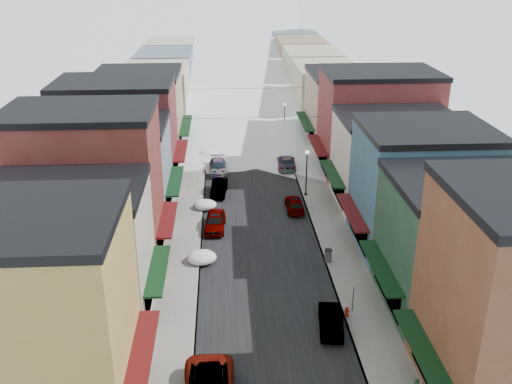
{
  "coord_description": "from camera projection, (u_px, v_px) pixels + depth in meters",
  "views": [
    {
      "loc": [
        -2.95,
        -21.45,
        23.0
      ],
      "look_at": [
        0.0,
        27.63,
        2.44
      ],
      "focal_mm": 40.0,
      "sensor_mm": 36.0,
      "label": 1
    }
  ],
  "objects": [
    {
      "name": "planter_far",
      "position": [
        417.0,
        384.0,
        32.29
      ],
      "size": [
        0.45,
        0.45,
        0.63
      ],
      "primitive_type": "imported",
      "rotation": [
        0.0,
        0.0,
        0.35
      ],
      "color": "#2D632D",
      "rests_on": "sidewalk_right"
    },
    {
      "name": "trash_can",
      "position": [
        328.0,
        255.0,
        45.69
      ],
      "size": [
        0.61,
        0.61,
        1.04
      ],
      "color": "#5C5F61",
      "rests_on": "sidewalk_right"
    },
    {
      "name": "snow_pile_mid",
      "position": [
        205.0,
        205.0,
        55.5
      ],
      "size": [
        2.23,
        2.57,
        0.94
      ],
      "color": "white",
      "rests_on": "ground"
    },
    {
      "name": "streetlamp_near",
      "position": [
        307.0,
        167.0,
        57.39
      ],
      "size": [
        0.4,
        0.4,
        4.8
      ],
      "color": "black",
      "rests_on": "sidewalk_right"
    },
    {
      "name": "curb_left",
      "position": [
        209.0,
        123.0,
        83.74
      ],
      "size": [
        0.1,
        160.0,
        0.15
      ],
      "primitive_type": "cube",
      "color": "slate",
      "rests_on": "ground"
    },
    {
      "name": "curb_right",
      "position": [
        277.0,
        122.0,
        84.3
      ],
      "size": [
        0.1,
        160.0,
        0.15
      ],
      "primitive_type": "cube",
      "color": "slate",
      "rests_on": "ground"
    },
    {
      "name": "bldg_r_tan",
      "position": [
        349.0,
        109.0,
        72.81
      ],
      "size": [
        11.3,
        11.2,
        9.5
      ],
      "color": "tan",
      "rests_on": "ground"
    },
    {
      "name": "bldg_l_brick_near",
      "position": [
        87.0,
        186.0,
        44.5
      ],
      "size": [
        12.3,
        8.2,
        12.5
      ],
      "color": "maroon",
      "rests_on": "ground"
    },
    {
      "name": "fire_hydrant",
      "position": [
        347.0,
        312.0,
        38.83
      ],
      "size": [
        0.42,
        0.31,
        0.71
      ],
      "color": "#BB1F09",
      "rests_on": "sidewalk_right"
    },
    {
      "name": "car_green_sedan",
      "position": [
        331.0,
        320.0,
        37.62
      ],
      "size": [
        1.98,
        4.37,
        1.39
      ],
      "primitive_type": "imported",
      "rotation": [
        0.0,
        0.0,
        3.02
      ],
      "color": "black",
      "rests_on": "ground"
    },
    {
      "name": "bldg_l_yellow",
      "position": [
        30.0,
        314.0,
        29.53
      ],
      "size": [
        11.3,
        8.7,
        11.5
      ],
      "color": "#B98F44",
      "rests_on": "ground"
    },
    {
      "name": "bldg_l_grayblue",
      "position": [
        114.0,
        169.0,
        53.03
      ],
      "size": [
        11.3,
        9.2,
        9.0
      ],
      "color": "gray",
      "rests_on": "ground"
    },
    {
      "name": "snow_pile_near",
      "position": [
        202.0,
        257.0,
        45.83
      ],
      "size": [
        2.4,
        2.67,
        1.01
      ],
      "color": "white",
      "rests_on": "ground"
    },
    {
      "name": "bldg_r_brick_far",
      "position": [
        377.0,
        122.0,
        63.27
      ],
      "size": [
        13.3,
        9.2,
        11.5
      ],
      "color": "maroon",
      "rests_on": "ground"
    },
    {
      "name": "car_dark_hatch",
      "position": [
        219.0,
        188.0,
        58.85
      ],
      "size": [
        1.87,
        4.3,
        1.38
      ],
      "primitive_type": "imported",
      "rotation": [
        0.0,
        0.0,
        -0.1
      ],
      "color": "black",
      "rests_on": "ground"
    },
    {
      "name": "bldg_l_tan",
      "position": [
        140.0,
        112.0,
        70.33
      ],
      "size": [
        11.3,
        11.2,
        10.0
      ],
      "color": "tan",
      "rests_on": "ground"
    },
    {
      "name": "bldg_r_green",
      "position": [
        463.0,
        244.0,
        38.74
      ],
      "size": [
        11.3,
        9.2,
        9.5
      ],
      "color": "#1F402B",
      "rests_on": "ground"
    },
    {
      "name": "road",
      "position": [
        243.0,
        123.0,
        84.05
      ],
      "size": [
        10.0,
        160.0,
        0.01
      ],
      "primitive_type": "cube",
      "color": "black",
      "rests_on": "ground"
    },
    {
      "name": "car_silver_sedan",
      "position": [
        215.0,
        222.0,
        51.3
      ],
      "size": [
        2.09,
        4.53,
        1.5
      ],
      "primitive_type": "imported",
      "rotation": [
        0.0,
        0.0,
        -0.07
      ],
      "color": "gray",
      "rests_on": "ground"
    },
    {
      "name": "sidewalk_left",
      "position": [
        198.0,
        123.0,
        83.65
      ],
      "size": [
        3.2,
        160.0,
        0.15
      ],
      "primitive_type": "cube",
      "color": "gray",
      "rests_on": "ground"
    },
    {
      "name": "snow_pile_far",
      "position": [
        208.0,
        154.0,
        69.46
      ],
      "size": [
        2.46,
        2.71,
        1.04
      ],
      "color": "white",
      "rests_on": "ground"
    },
    {
      "name": "car_silver_wagon",
      "position": [
        218.0,
        167.0,
        64.57
      ],
      "size": [
        2.19,
        4.97,
        1.42
      ],
      "primitive_type": "imported",
      "rotation": [
        0.0,
        0.0,
        0.04
      ],
      "color": "#919498",
      "rests_on": "ground"
    },
    {
      "name": "car_lane_white",
      "position": [
        256.0,
        111.0,
        86.84
      ],
      "size": [
        2.93,
        6.22,
        1.72
      ],
      "primitive_type": "imported",
      "rotation": [
        0.0,
        0.0,
        3.13
      ],
      "color": "white",
      "rests_on": "ground"
    },
    {
      "name": "parking_sign",
      "position": [
        353.0,
        297.0,
        39.06
      ],
      "size": [
        0.09,
        0.26,
        1.94
      ],
      "color": "black",
      "rests_on": "sidewalk_right"
    },
    {
      "name": "car_lane_silver",
      "position": [
        235.0,
        116.0,
        84.47
      ],
      "size": [
        2.18,
        4.8,
        1.6
      ],
      "primitive_type": "imported",
      "rotation": [
        0.0,
        0.0,
        -0.06
      ],
      "color": "#A1A2A9",
      "rests_on": "ground"
    },
    {
      "name": "streetlamp_far",
      "position": [
        285.0,
        114.0,
        77.86
      ],
      "size": [
        0.35,
        0.35,
        4.16
      ],
      "color": "black",
      "rests_on": "sidewalk_right"
    },
    {
      "name": "bldg_r_cream",
      "position": [
        395.0,
        160.0,
        55.44
      ],
      "size": [
        12.3,
        9.2,
        9.0
      ],
      "color": "beige",
      "rests_on": "ground"
    },
    {
      "name": "car_gray_suv",
      "position": [
        295.0,
        204.0,
        55.09
      ],
      "size": [
        1.66,
        4.08,
        1.39
      ],
      "primitive_type": "imported",
      "rotation": [
        0.0,
        0.0,
        3.15
      ],
      "color": "#989AA0",
      "rests_on": "ground"
    },
    {
      "name": "bldg_l_cream",
      "position": [
        71.0,
        252.0,
        37.74
      ],
      "size": [
        11.3,
        8.2,
        9.5
      ],
      "color": "#BDB198",
      "rests_on": "ground"
    },
    {
      "name": "distant_blocks",
      "position": [
        238.0,
        67.0,
        103.68
      ],
      "size": [
        34.0,
        55.0,
        8.0
      ],
      "color": "gray",
      "rests_on": "ground"
    },
    {
      "name": "sidewalk_right",
      "position": [
        287.0,
        122.0,
        84.38
      ],
      "size": [
        3.2,
        160.0,
        0.15
      ],
      "primitive_type": "cube",
      "color": "gray",
      "rests_on": "ground"
    },
    {
      "name": "overhead_cables",
      "position": [
        246.0,
        102.0,
        70.14
      ],
      "size": [
        16.4,
        15.04,
        0.04
      ],
      "color": "black",
      "rests_on": "ground"
    },
    {
      "name": "bldg_l_brick_far",
      "position": [
        118.0,
        131.0,
        60.88
      ],
      "size": [
        13.3,
        9.2,
        11.0
      ],
      "color": "maroon",
      "rests_on": "ground"
    },
    {
      "name": "car_black_sedan",
      "position": [
        286.0,
        162.0,
        66.03
      ],
      "size": [
        2.29,
        5.1,
        1.45
      ],
      "primitive_type": "imported",
      "rotation": [
        0.0,
        0.0,
        3.09
      ],
      "color": "black",
      "rests_on": "ground"
    },
    {
      "name": "bldg_r_blue",
      "position": [
        421.0,
        188.0,
        46.84
      ],
      "size": [
        11.3,
        9.2,
        10.5
      ],
      "color": "#325971",
      "rests_on": "ground"
    }
  ]
}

